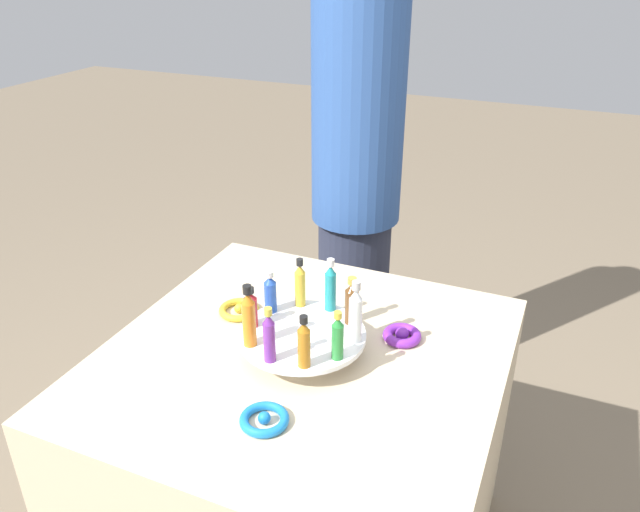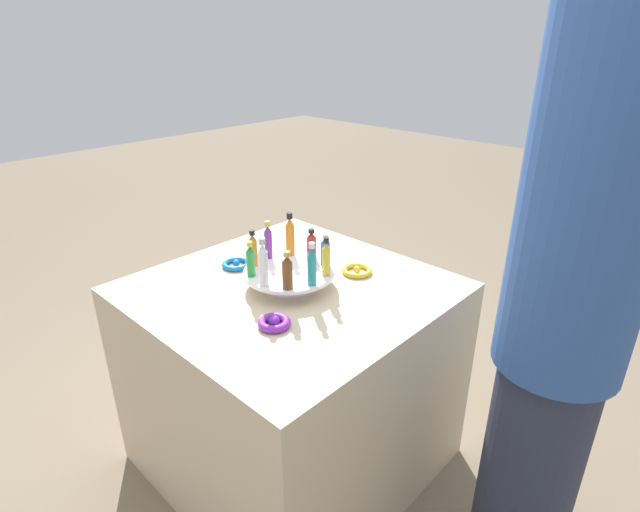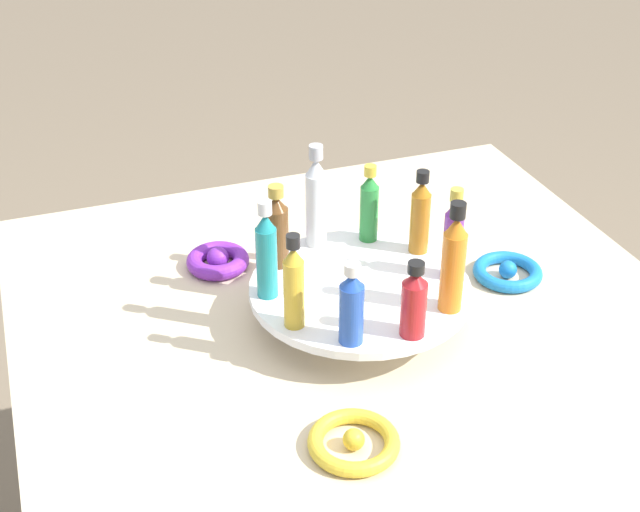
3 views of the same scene
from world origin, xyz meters
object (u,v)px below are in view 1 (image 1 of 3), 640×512
at_px(bottle_teal, 330,287).
at_px(ribbon_bow_blue, 264,419).
at_px(bottle_orange, 249,318).
at_px(bottle_purple, 269,337).
at_px(bottle_blue, 270,293).
at_px(display_stand, 302,339).
at_px(bottle_amber, 304,343).
at_px(bottle_green, 338,337).
at_px(bottle_red, 251,308).
at_px(ribbon_bow_purple, 402,335).
at_px(person_figure, 356,175).
at_px(bottle_clear, 355,314).
at_px(bottle_brown, 352,302).
at_px(ribbon_bow_gold, 239,310).
at_px(bottle_gold, 300,284).

height_order(bottle_teal, ribbon_bow_blue, bottle_teal).
bearing_deg(bottle_orange, bottle_teal, -117.29).
bearing_deg(bottle_purple, bottle_blue, -63.29).
height_order(display_stand, bottle_teal, bottle_teal).
bearing_deg(bottle_teal, bottle_amber, 98.71).
bearing_deg(bottle_green, display_stand, -27.29).
bearing_deg(bottle_purple, bottle_amber, -171.29).
distance_m(bottle_red, ribbon_bow_purple, 0.37).
height_order(display_stand, ribbon_bow_purple, display_stand).
distance_m(ribbon_bow_purple, person_figure, 0.75).
distance_m(bottle_red, person_figure, 0.81).
bearing_deg(bottle_purple, ribbon_bow_blue, 111.41).
relative_size(display_stand, ribbon_bow_blue, 2.93).
height_order(bottle_amber, ribbon_bow_blue, bottle_amber).
relative_size(bottle_amber, bottle_clear, 0.81).
height_order(ribbon_bow_purple, person_figure, person_figure).
height_order(bottle_red, bottle_green, bottle_green).
bearing_deg(ribbon_bow_blue, bottle_clear, -109.59).
bearing_deg(bottle_purple, bottle_brown, -117.29).
bearing_deg(bottle_green, bottle_orange, 8.71).
xyz_separation_m(bottle_blue, bottle_green, (-0.22, 0.11, 0.00)).
bearing_deg(ribbon_bow_blue, bottle_green, -113.41).
distance_m(bottle_amber, bottle_clear, 0.15).
relative_size(ribbon_bow_blue, person_figure, 0.06).
distance_m(display_stand, ribbon_bow_gold, 0.25).
relative_size(bottle_red, bottle_amber, 0.82).
distance_m(bottle_purple, bottle_green, 0.15).
bearing_deg(ribbon_bow_blue, bottle_amber, -101.45).
height_order(bottle_green, bottle_brown, bottle_brown).
bearing_deg(bottle_green, bottle_amber, 44.71).
bearing_deg(ribbon_bow_blue, bottle_brown, -100.17).
height_order(bottle_clear, bottle_teal, bottle_clear).
distance_m(bottle_brown, bottle_gold, 0.15).
xyz_separation_m(bottle_brown, ribbon_bow_blue, (0.06, 0.33, -0.10)).
distance_m(bottle_purple, bottle_gold, 0.23).
relative_size(bottle_green, ribbon_bow_purple, 1.24).
height_order(display_stand, ribbon_bow_blue, display_stand).
bearing_deg(ribbon_bow_blue, bottle_red, -56.38).
height_order(display_stand, bottle_orange, bottle_orange).
height_order(bottle_brown, bottle_gold, bottle_gold).
xyz_separation_m(bottle_blue, bottle_amber, (-0.17, 0.17, 0.01)).
distance_m(bottle_amber, ribbon_bow_purple, 0.31).
distance_m(bottle_orange, bottle_green, 0.20).
distance_m(display_stand, ribbon_bow_blue, 0.25).
bearing_deg(bottle_gold, bottle_amber, 116.71).
bearing_deg(bottle_clear, bottle_brown, -63.29).
xyz_separation_m(bottle_orange, bottle_purple, (-0.07, 0.03, -0.01)).
bearing_deg(bottle_blue, bottle_brown, -171.29).
relative_size(bottle_purple, bottle_gold, 1.02).
distance_m(display_stand, bottle_teal, 0.15).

